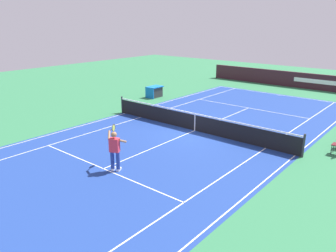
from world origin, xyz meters
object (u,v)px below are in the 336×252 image
object	(u,v)px
tennis_ball	(260,133)
tennis_player_near	(115,149)
tennis_net	(195,122)
equipment_cart_tarped	(154,92)

from	to	relation	value
tennis_ball	tennis_player_near	bearing A→B (deg)	-17.57
tennis_net	equipment_cart_tarped	distance (m)	8.69
tennis_ball	equipment_cart_tarped	xyz separation A→B (m)	(-2.98, -10.27, 0.40)
tennis_net	tennis_ball	xyz separation A→B (m)	(-1.79, 3.01, -0.46)
tennis_player_near	equipment_cart_tarped	bearing A→B (deg)	-144.67
tennis_net	tennis_player_near	distance (m)	6.21
tennis_net	tennis_player_near	world-z (taller)	tennis_player_near
tennis_net	tennis_ball	world-z (taller)	tennis_net
tennis_ball	tennis_net	bearing A→B (deg)	-59.31
tennis_net	tennis_player_near	xyz separation A→B (m)	(6.17, 0.49, 0.44)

